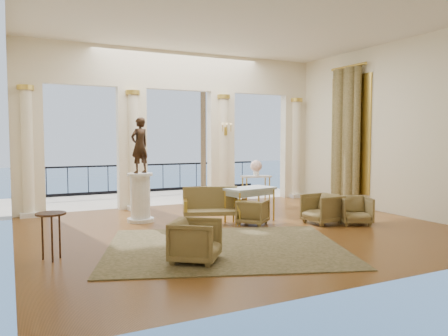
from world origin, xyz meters
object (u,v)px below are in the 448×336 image
side_table (51,219)px  armchair_d (253,211)px  armchair_c (322,207)px  armchair_b (355,209)px  armchair_a (196,239)px  pedestal (140,198)px  statue (140,145)px  game_table (250,191)px  console_table (256,180)px  settee (211,206)px

side_table → armchair_d: bearing=13.7°
armchair_c → armchair_b: bearing=54.5°
armchair_a → armchair_c: bearing=-29.9°
pedestal → statue: (0.00, 0.00, 1.26)m
armchair_a → side_table: (-2.07, 1.16, 0.29)m
game_table → console_table: console_table is taller
armchair_c → pedestal: 4.30m
armchair_b → armchair_a: bearing=-139.8°
game_table → pedestal: bearing=143.1°
armchair_a → pedestal: pedestal is taller
armchair_a → settee: bearing=8.3°
armchair_b → side_table: 6.59m
armchair_d → pedestal: 2.70m
armchair_c → armchair_d: armchair_c is taller
armchair_b → side_table: side_table is taller
armchair_a → statue: bearing=35.4°
armchair_a → side_table: size_ratio=0.97×
pedestal → statue: 1.26m
settee → pedestal: 1.71m
armchair_a → console_table: (4.06, 4.98, 0.33)m
armchair_b → statue: statue is taller
armchair_a → armchair_b: bearing=-37.4°
settee → armchair_d: bearing=-13.9°
armchair_b → settee: size_ratio=0.51×
settee → statue: statue is taller
armchair_b → pedestal: size_ratio=0.61×
armchair_b → armchair_d: bearing=179.9°
armchair_b → pedestal: (-4.38, 2.50, 0.21)m
settee → game_table: settee is taller
pedestal → armchair_b: bearing=-29.7°
armchair_b → console_table: 3.79m
armchair_c → settee: settee is taller
armchair_d → settee: bearing=17.2°
side_table → armchair_a: bearing=-29.2°
armchair_a → armchair_c: 4.20m
game_table → statue: statue is taller
console_table → side_table: (-6.14, -3.82, -0.04)m
console_table → side_table: size_ratio=1.21×
armchair_c → game_table: game_table is taller
armchair_d → side_table: 4.58m
armchair_c → statue: bearing=-123.1°
settee → armchair_a: bearing=-100.3°
armchair_b → armchair_c: armchair_c is taller
pedestal → statue: bearing=90.0°
pedestal → console_table: (3.94, 1.25, 0.15)m
console_table → side_table: bearing=-136.5°
armchair_c → pedestal: size_ratio=0.65×
armchair_a → armchair_b: (4.51, 1.23, -0.03)m
pedestal → side_table: 3.39m
pedestal → console_table: 4.13m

